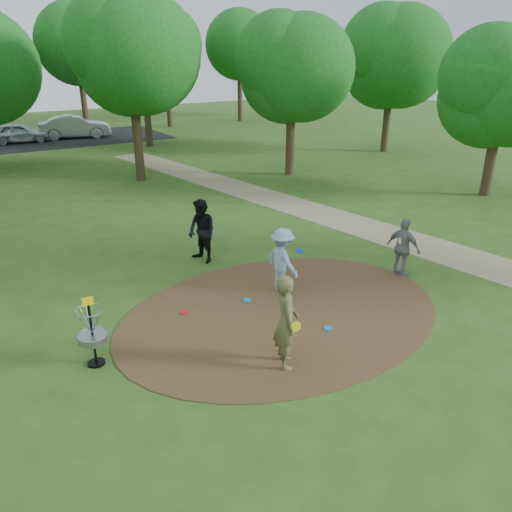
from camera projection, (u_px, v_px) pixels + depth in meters
ground at (282, 313)px, 12.33m from camera, size 100.00×100.00×0.00m
dirt_clearing at (282, 312)px, 12.33m from camera, size 8.40×8.40×0.02m
footpath at (402, 239)px, 17.13m from camera, size 7.55×39.89×0.01m
parking_lot at (68, 139)px, 36.68m from camera, size 14.00×8.00×0.01m
player_observer_with_disc at (286, 322)px, 9.91m from camera, size 0.75×0.87×2.01m
player_throwing_with_disc at (282, 260)px, 13.17m from camera, size 1.05×1.16×1.75m
player_walking_with_disc at (202, 231)px, 14.99m from camera, size 0.90×1.07×1.94m
player_waiting_with_disc at (403, 248)px, 14.02m from camera, size 0.61×1.07×1.73m
disc_ground_cyan at (247, 300)px, 12.89m from camera, size 0.22×0.22×0.02m
disc_ground_blue at (328, 328)px, 11.58m from camera, size 0.22×0.22×0.02m
disc_ground_red at (185, 313)px, 12.27m from camera, size 0.22×0.22×0.02m
car_left at (19, 133)px, 34.91m from camera, size 4.20×2.13×1.37m
car_right at (75, 127)px, 36.71m from camera, size 5.26×2.82×1.65m
disc_golf_basket at (91, 327)px, 9.99m from camera, size 0.63×0.63×1.54m
tree_ring at (160, 75)px, 18.72m from camera, size 37.63×45.45×8.87m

